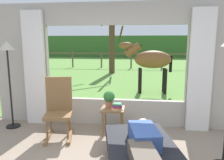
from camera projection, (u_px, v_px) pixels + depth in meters
name	position (u px, v px, depth m)	size (l,w,h in m)	color
back_wall_with_window	(115.00, 67.00, 4.56)	(5.20, 0.12, 2.55)	#ADA599
curtain_panel_left	(35.00, 69.00, 4.64)	(0.44, 0.10, 2.40)	silver
curtain_panel_right	(200.00, 71.00, 4.23)	(0.44, 0.10, 2.40)	silver
outdoor_pasture_lawn	(131.00, 67.00, 15.44)	(36.00, 21.68, 0.02)	#568438
distant_hill_ridge	(135.00, 47.00, 24.85)	(36.00, 2.00, 2.40)	#39662B
reclining_person	(144.00, 143.00, 2.73)	(0.45, 1.43, 0.22)	#334C8C
rocking_chair	(59.00, 108.00, 4.09)	(0.60, 0.76, 1.12)	brown
side_table	(113.00, 113.00, 4.18)	(0.44, 0.44, 0.52)	brown
potted_plant	(109.00, 98.00, 4.20)	(0.22, 0.22, 0.32)	#9E6042
book_stack	(117.00, 106.00, 4.08)	(0.20, 0.16, 0.12)	beige
floor_lamp_left	(8.00, 58.00, 4.36)	(0.32, 0.32, 1.78)	black
horse	(150.00, 60.00, 7.41)	(1.81, 0.61, 1.73)	brown
pasture_tree	(112.00, 42.00, 11.97)	(1.30, 1.36, 3.82)	#4C3823
pasture_fence_line	(131.00, 57.00, 14.45)	(16.10, 0.10, 1.10)	brown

